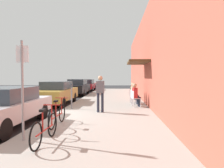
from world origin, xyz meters
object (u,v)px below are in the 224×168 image
(seated_patron_2, at_px, (134,92))
(cafe_chair_2, at_px, (133,95))
(seated_patron_0, at_px, (136,94))
(pedestrian_standing, at_px, (100,91))
(parking_meter, at_px, (72,94))
(bicycle_0, at_px, (45,129))
(parked_car_2, at_px, (77,87))
(street_sign, at_px, (22,82))
(parked_car_1, at_px, (56,93))
(bicycle_1, at_px, (57,115))
(seated_patron_1, at_px, (135,93))
(parked_car_0, at_px, (5,107))
(cafe_chair_0, at_px, (135,98))
(cafe_chair_1, at_px, (134,96))
(parked_car_3, at_px, (87,85))

(seated_patron_2, bearing_deg, cafe_chair_2, 160.34)
(seated_patron_0, height_order, pedestrian_standing, pedestrian_standing)
(parking_meter, relative_size, seated_patron_0, 1.02)
(bicycle_0, bearing_deg, cafe_chair_2, 70.01)
(parked_car_2, xyz_separation_m, pedestrian_standing, (3.13, -9.30, 0.34))
(street_sign, height_order, seated_patron_0, street_sign)
(pedestrian_standing, bearing_deg, parking_meter, 150.00)
(parked_car_1, xyz_separation_m, bicycle_1, (1.91, -5.63, -0.28))
(bicycle_1, bearing_deg, seated_patron_1, 58.97)
(parked_car_0, height_order, bicycle_0, parked_car_0)
(parked_car_1, height_order, cafe_chair_0, parked_car_1)
(parking_meter, distance_m, bicycle_1, 3.41)
(seated_patron_0, relative_size, cafe_chair_2, 1.48)
(parked_car_2, bearing_deg, seated_patron_2, -50.81)
(parked_car_2, distance_m, cafe_chair_0, 9.03)
(cafe_chair_1, height_order, pedestrian_standing, pedestrian_standing)
(seated_patron_1, distance_m, seated_patron_2, 0.72)
(parked_car_2, bearing_deg, bicycle_0, -80.90)
(parking_meter, distance_m, bicycle_0, 5.12)
(parked_car_3, relative_size, parking_meter, 3.33)
(parked_car_3, bearing_deg, parking_meter, -83.58)
(parked_car_2, relative_size, bicycle_1, 2.57)
(seated_patron_2, bearing_deg, seated_patron_1, -90.07)
(bicycle_1, bearing_deg, seated_patron_0, 54.13)
(parked_car_3, xyz_separation_m, pedestrian_standing, (3.13, -14.68, 0.39))
(parked_car_0, bearing_deg, bicycle_0, -40.32)
(seated_patron_2, bearing_deg, parked_car_1, -178.87)
(bicycle_1, height_order, pedestrian_standing, pedestrian_standing)
(seated_patron_0, bearing_deg, parked_car_1, 163.43)
(parking_meter, bearing_deg, seated_patron_1, 25.97)
(parked_car_3, relative_size, seated_patron_1, 3.41)
(seated_patron_1, xyz_separation_m, pedestrian_standing, (-1.79, -2.55, 0.30))
(bicycle_1, height_order, cafe_chair_1, bicycle_1)
(seated_patron_1, bearing_deg, parking_meter, -154.03)
(parked_car_1, distance_m, seated_patron_1, 4.96)
(bicycle_1, distance_m, cafe_chair_1, 5.80)
(cafe_chair_1, relative_size, seated_patron_1, 0.67)
(cafe_chair_0, relative_size, cafe_chair_2, 1.00)
(cafe_chair_0, bearing_deg, parked_car_3, 110.52)
(parked_car_3, bearing_deg, bicycle_0, -83.47)
(parked_car_1, distance_m, pedestrian_standing, 4.47)
(parked_car_0, height_order, street_sign, street_sign)
(parked_car_0, relative_size, parked_car_1, 1.00)
(parked_car_2, bearing_deg, parking_meter, -79.54)
(seated_patron_1, bearing_deg, cafe_chair_2, 94.31)
(seated_patron_2, bearing_deg, parking_meter, -144.99)
(parked_car_3, xyz_separation_m, seated_patron_0, (4.92, -12.97, 0.09))
(street_sign, relative_size, bicycle_0, 1.52)
(parked_car_1, xyz_separation_m, pedestrian_standing, (3.13, -3.17, 0.36))
(parked_car_0, distance_m, cafe_chair_0, 6.31)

